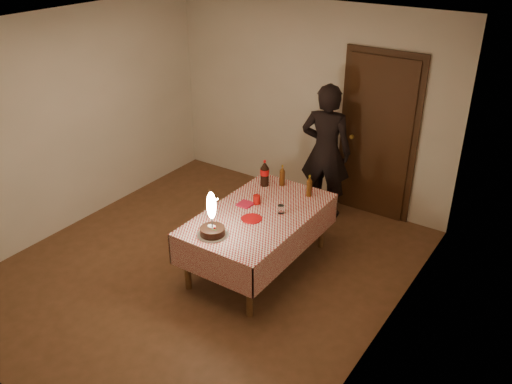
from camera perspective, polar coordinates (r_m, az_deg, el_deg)
ground at (r=6.09m, az=-5.39°, el=-8.00°), size 4.00×4.50×0.01m
room_shell at (r=5.35m, az=-5.37°, el=6.88°), size 4.04×4.54×2.62m
dining_table at (r=5.79m, az=0.28°, el=-3.03°), size 1.02×1.72×0.68m
birthday_cake at (r=5.32m, az=-4.64°, el=-3.29°), size 0.31×0.31×0.47m
red_plate at (r=5.64m, az=-0.46°, el=-2.82°), size 0.22×0.22×0.01m
red_cup at (r=5.90m, az=0.07°, el=-0.81°), size 0.08×0.08×0.10m
clear_cup at (r=5.73m, az=2.63°, el=-1.82°), size 0.07×0.07×0.09m
napkin_stack at (r=5.90m, az=-1.14°, el=-1.29°), size 0.15×0.15×0.02m
cola_bottle at (r=6.26m, az=0.91°, el=1.98°), size 0.10×0.10×0.32m
amber_bottle_left at (r=6.29m, az=2.78°, el=1.71°), size 0.06×0.06×0.25m
amber_bottle_right at (r=6.07m, az=5.63°, el=0.60°), size 0.06×0.06×0.25m
photographer at (r=6.81m, az=7.36°, el=4.27°), size 0.71×0.55×1.74m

